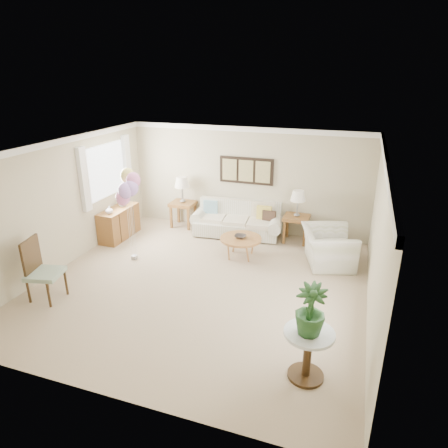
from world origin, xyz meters
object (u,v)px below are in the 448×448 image
Objects in this scene: coffee_table at (241,239)px; armchair at (328,247)px; accent_chair at (41,269)px; balloon_cluster at (128,187)px; sofa at (238,222)px.

armchair reaches higher than coffee_table.
balloon_cluster is at bearing 69.54° from accent_chair.
coffee_table is 0.46× the size of balloon_cluster.
balloon_cluster is at bearing -157.66° from coffee_table.
accent_chair reaches higher than coffee_table.
coffee_table is 1.84m from armchair.
sofa is at bearing 50.87° from armchair.
accent_chair is at bearing 106.30° from armchair.
balloon_cluster is (-2.14, -0.88, 1.21)m from coffee_table.
sofa is 1.18× the size of balloon_cluster.
accent_chair is 2.27m from balloon_cluster.
armchair is 5.57m from accent_chair.
accent_chair is at bearing -121.04° from sofa.
accent_chair is (-2.84, -2.76, 0.16)m from coffee_table.
sofa is 1.30m from coffee_table.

